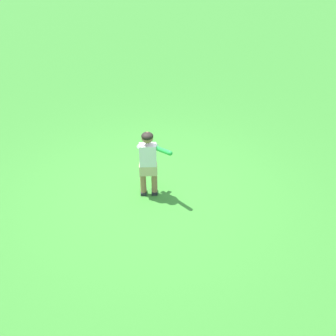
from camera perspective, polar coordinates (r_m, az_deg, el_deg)
ground_plane at (r=6.18m, az=-2.08°, el=-3.30°), size 40.00×40.00×0.00m
child_batter at (r=5.75m, az=-2.84°, el=1.44°), size 0.55×0.48×1.08m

